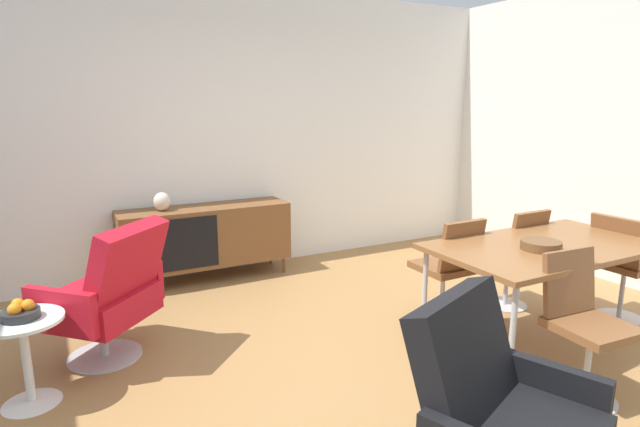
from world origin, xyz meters
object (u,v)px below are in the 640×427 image
sideboard (206,235)px  side_table_round (26,351)px  fruit_bowl (20,312)px  dining_chair_back_left (449,267)px  armchair_black_shell (502,420)px  dining_chair_back_right (515,254)px  dining_chair_far_end (621,263)px  dining_chair_front_left (583,320)px  dining_table (546,250)px  vase_cobalt (162,202)px  lounge_chair_red (108,293)px  wooden_bowl_on_table (541,245)px

sideboard → side_table_round: sideboard is taller
sideboard → fruit_bowl: bearing=-132.6°
dining_chair_back_left → armchair_black_shell: 1.95m
dining_chair_back_right → armchair_black_shell: armchair_black_shell is taller
dining_chair_far_end → dining_chair_front_left: 1.35m
fruit_bowl → dining_table: bearing=-14.8°
armchair_black_shell → vase_cobalt: bearing=99.9°
sideboard → side_table_round: bearing=-132.6°
sideboard → dining_table: 3.01m
lounge_chair_red → armchair_black_shell: bearing=-60.9°
wooden_bowl_on_table → dining_chair_back_left: 0.73m
dining_chair_far_end → armchair_black_shell: 2.58m
dining_chair_front_left → side_table_round: size_ratio=1.65×
vase_cobalt → side_table_round: bearing=-124.2°
dining_chair_front_left → side_table_round: 3.18m
vase_cobalt → dining_table: size_ratio=0.11×
vase_cobalt → dining_chair_far_end: bearing=-39.6°
dining_chair_back_left → dining_chair_front_left: (0.00, -1.12, 0.00)m
sideboard → vase_cobalt: (-0.39, 0.00, 0.37)m
dining_chair_front_left → vase_cobalt: bearing=120.0°
dining_table → side_table_round: dining_table is taller
dining_table → dining_chair_back_right: size_ratio=1.87×
dining_chair_back_right → armchair_black_shell: 2.42m
dining_table → fruit_bowl: dining_table is taller
vase_cobalt → dining_chair_back_left: bearing=-47.6°
dining_table → vase_cobalt: bearing=130.3°
dining_chair_far_end → lounge_chair_red: bearing=161.8°
dining_table → dining_chair_back_right: 0.70m
wooden_bowl_on_table → fruit_bowl: (-3.05, 0.92, -0.21)m
dining_chair_back_left → side_table_round: (-2.84, 0.28, -0.15)m
lounge_chair_red → dining_chair_back_left: bearing=-14.8°
dining_table → dining_chair_back_left: 0.70m
vase_cobalt → dining_chair_far_end: (2.98, -2.47, -0.34)m
armchair_black_shell → side_table_round: size_ratio=1.82×
wooden_bowl_on_table → armchair_black_shell: armchair_black_shell is taller
sideboard → dining_chair_far_end: (2.59, -2.46, 0.03)m
vase_cobalt → side_table_round: vase_cobalt is taller
lounge_chair_red → armchair_black_shell: size_ratio=1.00×
dining_chair_back_right → fruit_bowl: bearing=175.4°
dining_table → lounge_chair_red: 2.97m
dining_table → dining_chair_far_end: 0.92m
armchair_black_shell → dining_table: bearing=34.5°
wooden_bowl_on_table → dining_chair_far_end: (1.03, 0.07, -0.30)m
sideboard → dining_table: (1.71, -2.46, 0.26)m
armchair_black_shell → side_table_round: armchair_black_shell is taller
dining_table → dining_chair_front_left: bearing=-121.8°
dining_table → sideboard: bearing=124.7°
dining_chair_back_right → dining_chair_far_end: size_ratio=1.00×
vase_cobalt → armchair_black_shell: (0.61, -3.49, -0.34)m
dining_chair_back_right → side_table_round: bearing=175.4°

